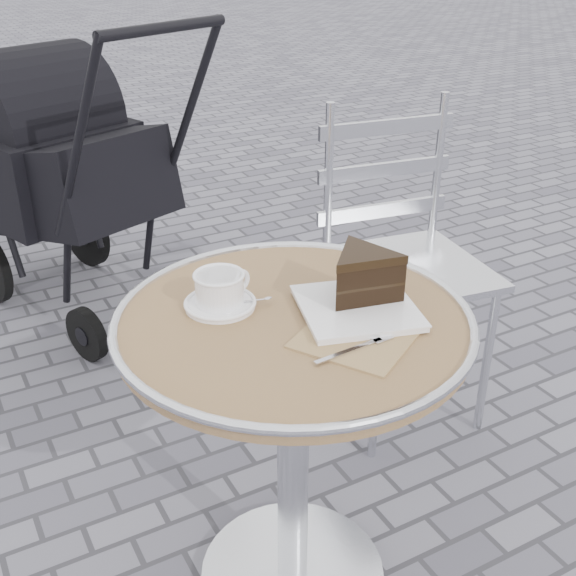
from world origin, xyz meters
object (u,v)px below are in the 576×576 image
cappuccino_set (220,292)px  cafe_table (293,386)px  bistro_chair (394,226)px  cake_plate_set (362,283)px  baby_stroller (62,181)px

cappuccino_set → cafe_table: bearing=-59.8°
cappuccino_set → bistro_chair: bistro_chair is taller
cappuccino_set → cake_plate_set: size_ratio=0.46×
cafe_table → cake_plate_set: size_ratio=2.06×
cake_plate_set → bistro_chair: 0.78m
cappuccino_set → cake_plate_set: 0.28m
cappuccino_set → bistro_chair: (0.75, 0.43, -0.16)m
cafe_table → bistro_chair: size_ratio=0.76×
cake_plate_set → baby_stroller: (-0.23, 1.70, -0.27)m
cafe_table → cappuccino_set: cappuccino_set is taller
cappuccino_set → cake_plate_set: (0.25, -0.14, 0.02)m
cafe_table → bistro_chair: bearing=39.6°
cafe_table → baby_stroller: bearing=93.2°
cake_plate_set → baby_stroller: baby_stroller is taller
cafe_table → cappuccino_set: bearing=134.2°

